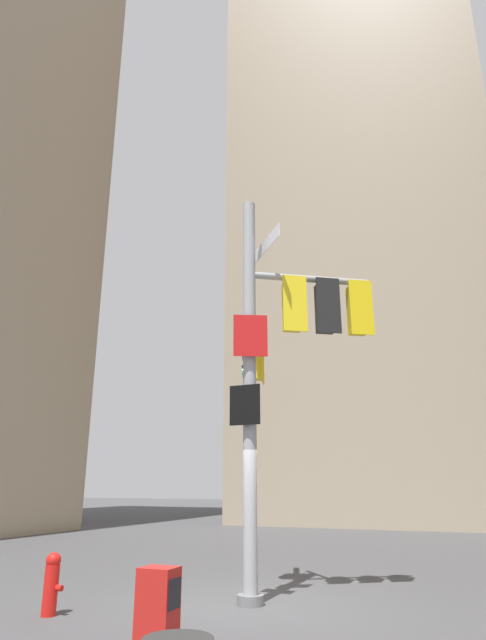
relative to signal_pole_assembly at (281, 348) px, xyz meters
name	(u,v)px	position (x,y,z in m)	size (l,w,h in m)	color
ground	(251,605)	(-0.48, -0.46, -4.44)	(120.00, 120.00, 0.00)	#474749
building_mid_block	(367,204)	(-1.00, 22.99, 15.59)	(14.46, 14.46, 40.06)	tan
signal_pole_assembly	(281,348)	(0.00, 0.00, 0.00)	(2.82, 2.27, 7.46)	#9EA0A3
fire_hydrant	(52,582)	(-3.06, -2.31, -3.97)	(0.33, 0.23, 0.89)	red
newspaper_box	(158,609)	(-0.57, -3.33, -3.97)	(0.45, 0.36, 0.94)	red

